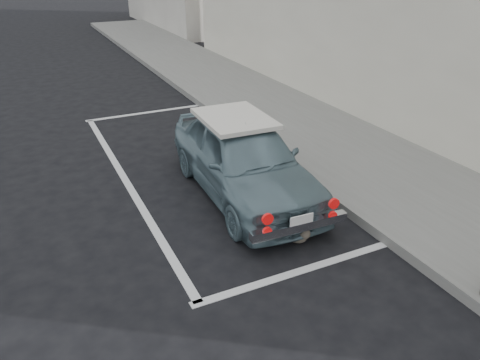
{
  "coord_description": "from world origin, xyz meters",
  "views": [
    {
      "loc": [
        -2.28,
        -4.42,
        3.61
      ],
      "look_at": [
        0.24,
        0.78,
        0.75
      ],
      "focal_mm": 35.0,
      "sensor_mm": 36.0,
      "label": 1
    }
  ],
  "objects": [
    {
      "name": "pline_rear",
      "position": [
        0.5,
        -0.5,
        0.0
      ],
      "size": [
        3.0,
        0.12,
        0.01
      ],
      "primitive_type": "cube",
      "color": "silver",
      "rests_on": "ground"
    },
    {
      "name": "cat",
      "position": [
        0.76,
        0.09,
        0.13
      ],
      "size": [
        0.35,
        0.53,
        0.29
      ],
      "rotation": [
        0.0,
        0.0,
        0.34
      ],
      "color": "#706556",
      "rests_on": "ground"
    },
    {
      "name": "pline_side",
      "position": [
        -0.9,
        3.0,
        0.0
      ],
      "size": [
        0.12,
        7.0,
        0.01
      ],
      "primitive_type": "cube",
      "color": "silver",
      "rests_on": "ground"
    },
    {
      "name": "retro_coupe",
      "position": [
        0.74,
        1.68,
        0.63
      ],
      "size": [
        1.61,
        3.72,
        1.25
      ],
      "rotation": [
        0.0,
        0.0,
        -0.04
      ],
      "color": "slate",
      "rests_on": "ground"
    },
    {
      "name": "pline_front",
      "position": [
        0.5,
        6.5,
        0.0
      ],
      "size": [
        3.0,
        0.12,
        0.01
      ],
      "primitive_type": "cube",
      "color": "silver",
      "rests_on": "ground"
    },
    {
      "name": "ground",
      "position": [
        0.0,
        0.0,
        0.0
      ],
      "size": [
        80.0,
        80.0,
        0.0
      ],
      "primitive_type": "plane",
      "color": "black",
      "rests_on": "ground"
    },
    {
      "name": "sidewalk",
      "position": [
        3.2,
        2.0,
        0.07
      ],
      "size": [
        2.8,
        40.0,
        0.15
      ],
      "primitive_type": "cube",
      "color": "slate",
      "rests_on": "ground"
    }
  ]
}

